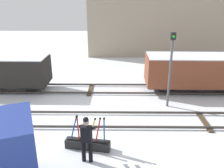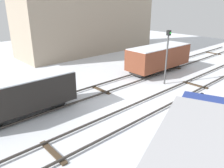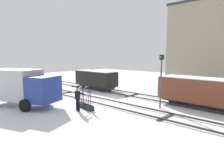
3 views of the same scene
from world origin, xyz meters
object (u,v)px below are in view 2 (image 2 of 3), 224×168
object	(u,v)px
rail_worker	(199,107)
signal_post	(167,52)
switch_lever_frame	(183,116)
freight_car_mid_siding	(24,93)
freight_car_near_switch	(159,57)
delivery_truck	(201,158)

from	to	relation	value
rail_worker	signal_post	bearing A→B (deg)	59.45
switch_lever_frame	rail_worker	distance (m)	1.10
switch_lever_frame	freight_car_mid_siding	size ratio (longest dim) A/B	0.34
rail_worker	freight_car_mid_siding	world-z (taller)	freight_car_mid_siding
signal_post	freight_car_near_switch	bearing A→B (deg)	45.40
freight_car_mid_siding	delivery_truck	bearing A→B (deg)	-79.21
signal_post	switch_lever_frame	bearing A→B (deg)	-135.11
rail_worker	freight_car_mid_siding	size ratio (longest dim) A/B	0.34
switch_lever_frame	delivery_truck	bearing A→B (deg)	-135.96
signal_post	freight_car_near_switch	distance (m)	3.37
rail_worker	freight_car_near_switch	size ratio (longest dim) A/B	0.29
switch_lever_frame	freight_car_mid_siding	world-z (taller)	freight_car_mid_siding
delivery_truck	signal_post	size ratio (longest dim) A/B	1.54
switch_lever_frame	signal_post	bearing A→B (deg)	53.95
delivery_truck	freight_car_mid_siding	world-z (taller)	delivery_truck
rail_worker	freight_car_mid_siding	bearing A→B (deg)	139.18
freight_car_near_switch	rail_worker	bearing A→B (deg)	-130.39
delivery_truck	freight_car_near_switch	world-z (taller)	delivery_truck
freight_car_mid_siding	freight_car_near_switch	bearing A→B (deg)	0.81
freight_car_mid_siding	freight_car_near_switch	size ratio (longest dim) A/B	0.85
switch_lever_frame	rail_worker	size ratio (longest dim) A/B	1.00
rail_worker	delivery_truck	size ratio (longest dim) A/B	0.30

